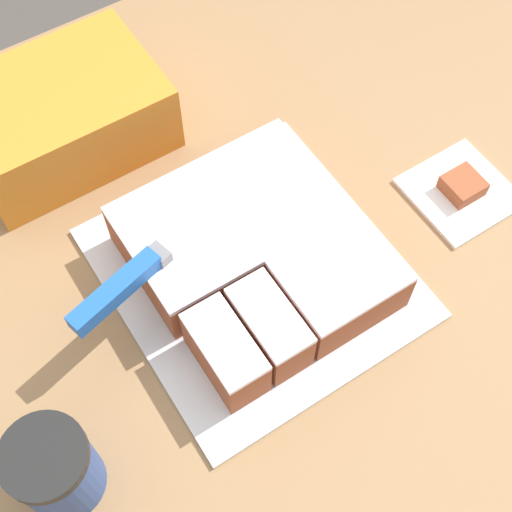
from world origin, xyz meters
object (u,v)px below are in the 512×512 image
cake_board (256,271)px  knife (139,272)px  brownie (463,186)px  cake (256,254)px  coffee_cup (55,469)px  storage_box (62,116)px

cake_board → knife: knife is taller
brownie → cake: bearing=170.6°
coffee_cup → brownie: (0.60, 0.06, -0.04)m
coffee_cup → storage_box: (0.20, 0.42, -0.00)m
cake_board → coffee_cup: coffee_cup is taller
coffee_cup → brownie: 0.60m
coffee_cup → storage_box: coffee_cup is taller
cake_board → cake: cake is taller
cake → storage_box: size_ratio=1.06×
cake → knife: bearing=167.7°
cake_board → knife: size_ratio=1.14×
cake_board → coffee_cup: bearing=-161.0°
cake_board → cake: 0.04m
cake_board → coffee_cup: size_ratio=3.21×
cake_board → storage_box: size_ratio=1.36×
cake → storage_box: storage_box is taller
cake_board → cake: bearing=46.7°
cake → coffee_cup: coffee_cup is taller
cake → storage_box: bearing=108.8°
cake → coffee_cup: 0.33m
cake → brownie: bearing=-9.4°
cake → storage_box: (-0.11, 0.31, 0.01)m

